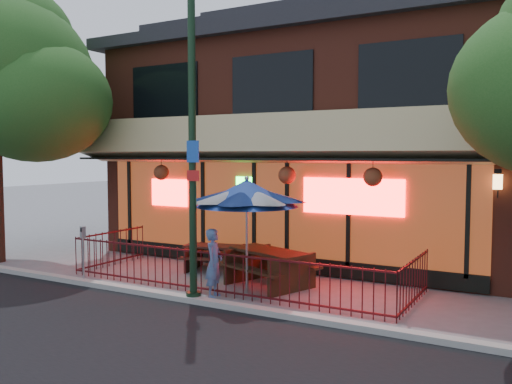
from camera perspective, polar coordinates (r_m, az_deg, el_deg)
ground at (r=12.22m, az=-5.47°, el=-10.93°), size 80.00×80.00×0.00m
curb at (r=11.82m, az=-6.88°, el=-11.16°), size 80.00×0.25×0.12m
restaurant_building at (r=18.14m, az=7.45°, el=7.07°), size 12.96×9.49×8.05m
patio_fence at (r=12.48m, az=-4.16°, el=-7.63°), size 8.44×2.62×1.00m
street_light at (r=11.48m, az=-6.71°, el=4.00°), size 0.43×0.32×7.00m
picnic_table_left at (r=14.73m, az=-4.32°, el=-6.52°), size 1.85×1.57×0.70m
picnic_table_right at (r=12.98m, az=1.40°, el=-7.43°), size 2.45×2.17×0.87m
patio_umbrella at (r=12.18m, az=-0.97°, el=-0.13°), size 2.33×2.33×2.66m
pedestrian at (r=12.02m, az=-4.43°, el=-7.46°), size 0.48×0.62×1.52m
parking_meter_near at (r=13.85m, az=-17.74°, el=-5.32°), size 0.15×0.14×1.40m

